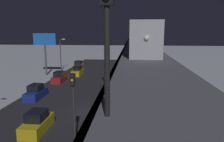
# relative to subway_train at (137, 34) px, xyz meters

# --- Properties ---
(ground_plane) EXTENTS (240.00, 240.00, 0.00)m
(ground_plane) POSITION_rel_subway_train_xyz_m (6.06, 32.11, -8.66)
(ground_plane) COLOR silver
(avenue_asphalt) EXTENTS (11.00, 94.37, 0.01)m
(avenue_asphalt) POSITION_rel_subway_train_xyz_m (11.43, 32.11, -8.66)
(avenue_asphalt) COLOR #28282D
(avenue_asphalt) RESTS_ON ground_plane
(elevated_railway) EXTENTS (5.00, 94.37, 6.88)m
(elevated_railway) POSITION_rel_subway_train_xyz_m (0.09, 32.11, -2.71)
(elevated_railway) COLOR slate
(elevated_railway) RESTS_ON ground_plane
(subway_train) EXTENTS (2.94, 74.07, 3.40)m
(subway_train) POSITION_rel_subway_train_xyz_m (0.00, 0.00, 0.00)
(subway_train) COLOR #B7BABF
(subway_train) RESTS_ON elevated_railway
(rail_signal) EXTENTS (0.36, 0.41, 4.00)m
(rail_signal) POSITION_rel_subway_train_xyz_m (1.90, 49.62, 0.95)
(rail_signal) COLOR black
(rail_signal) RESTS_ON elevated_railway
(sedan_yellow) EXTENTS (1.91, 4.57, 1.97)m
(sedan_yellow) POSITION_rel_subway_train_xyz_m (14.63, 3.13, -7.88)
(sedan_yellow) COLOR gold
(sedan_yellow) RESTS_ON ground_plane
(sedan_yellow_2) EXTENTS (1.80, 4.21, 1.97)m
(sedan_yellow_2) POSITION_rel_subway_train_xyz_m (10.03, 37.21, -7.87)
(sedan_yellow_2) COLOR gold
(sedan_yellow_2) RESTS_ON ground_plane
(sedan_yellow_3) EXTENTS (1.80, 4.41, 1.97)m
(sedan_yellow_3) POSITION_rel_subway_train_xyz_m (12.83, 10.95, -7.87)
(sedan_yellow_3) COLOR gold
(sedan_yellow_3) RESTS_ON ground_plane
(sedan_red) EXTENTS (1.80, 4.28, 1.97)m
(sedan_red) POSITION_rel_subway_train_xyz_m (14.63, 17.52, -7.87)
(sedan_red) COLOR #A51E1E
(sedan_red) RESTS_ON ground_plane
(sedan_blue) EXTENTS (1.80, 4.34, 1.97)m
(sedan_blue) POSITION_rel_subway_train_xyz_m (14.63, 27.45, -7.87)
(sedan_blue) COLOR navy
(sedan_blue) RESTS_ON ground_plane
(traffic_light_near) EXTENTS (0.32, 0.44, 6.40)m
(traffic_light_near) POSITION_rel_subway_train_xyz_m (5.33, 41.09, -4.47)
(traffic_light_near) COLOR #2D2D2D
(traffic_light_near) RESTS_ON ground_plane
(traffic_light_mid) EXTENTS (0.32, 0.44, 6.40)m
(traffic_light_mid) POSITION_rel_subway_train_xyz_m (5.33, 20.68, -4.47)
(traffic_light_mid) COLOR #2D2D2D
(traffic_light_mid) RESTS_ON ground_plane
(commercial_billboard) EXTENTS (4.80, 0.36, 8.90)m
(commercial_billboard) POSITION_rel_subway_train_xyz_m (19.45, 11.74, -1.83)
(commercial_billboard) COLOR #4C4C51
(commercial_billboard) RESTS_ON ground_plane
(street_lamp_far) EXTENTS (1.35, 0.44, 7.65)m
(street_lamp_far) POSITION_rel_subway_train_xyz_m (17.51, 7.11, -3.85)
(street_lamp_far) COLOR #38383D
(street_lamp_far) RESTS_ON ground_plane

